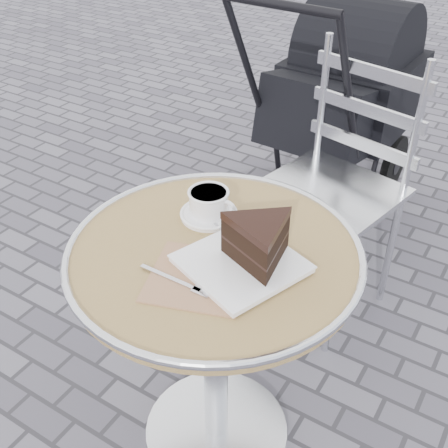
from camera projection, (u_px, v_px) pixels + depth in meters
The scene contains 6 objects.
ground at pixel (217, 433), 1.77m from camera, with size 80.00×80.00×0.00m, color slate.
cafe_table at pixel (215, 301), 1.44m from camera, with size 0.72×0.72×0.74m.
cappuccino_set at pixel (209, 206), 1.44m from camera, with size 0.16×0.15×0.07m.
cake_plate_set at pixel (254, 247), 1.25m from camera, with size 0.38×0.37×0.13m.
bistro_chair at pixel (348, 157), 1.97m from camera, with size 0.52×0.52×0.98m.
baby_stroller at pixel (341, 107), 2.59m from camera, with size 0.53×1.08×1.10m.
Camera 1 is at (0.58, -0.88, 1.56)m, focal length 45.00 mm.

